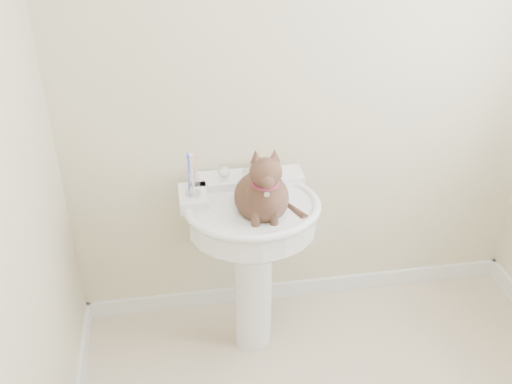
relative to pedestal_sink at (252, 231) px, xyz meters
name	(u,v)px	position (x,y,z in m)	size (l,w,h in m)	color
wall_back	(312,65)	(0.30, 0.29, 0.62)	(2.20, 0.00, 2.50)	beige
baseboard_back	(301,288)	(0.30, 0.28, -0.59)	(2.20, 0.02, 0.09)	white
pedestal_sink	(252,231)	(0.00, 0.00, 0.00)	(0.58, 0.57, 0.80)	white
faucet	(247,172)	(0.00, 0.15, 0.21)	(0.28, 0.12, 0.14)	silver
soap_bar	(268,166)	(0.11, 0.23, 0.19)	(0.09, 0.06, 0.03)	#D65B16
toothbrush_cup	(193,184)	(-0.24, 0.06, 0.22)	(0.07, 0.07, 0.18)	silver
cat	(263,194)	(0.03, -0.08, 0.23)	(0.24, 0.30, 0.45)	brown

